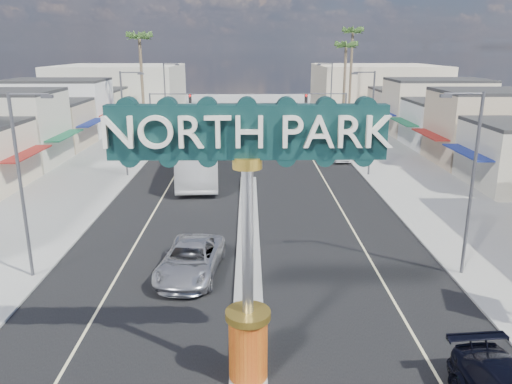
{
  "coord_description": "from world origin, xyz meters",
  "views": [
    {
      "loc": [
        0.05,
        -12.54,
        10.89
      ],
      "look_at": [
        0.38,
        10.16,
        4.3
      ],
      "focal_mm": 35.0,
      "sensor_mm": 36.0,
      "label": 1
    }
  ],
  "objects_px": {
    "traffic_signal_right": "(330,108)",
    "streetlight_r_near": "(470,176)",
    "streetlight_l_mid": "(125,119)",
    "city_bus": "(199,156)",
    "streetlight_r_mid": "(370,118)",
    "streetlight_r_far": "(330,95)",
    "traffic_signal_left": "(167,109)",
    "palm_left_far": "(140,42)",
    "streetlight_l_near": "(23,178)",
    "car_parked_right": "(338,153)",
    "streetlight_l_far": "(166,95)",
    "car_parked_left": "(187,165)",
    "palm_right_far": "(353,37)",
    "gateway_sign": "(247,215)",
    "palm_right_mid": "(346,50)",
    "suv_left": "(191,260)"
  },
  "relations": [
    {
      "from": "traffic_signal_right",
      "to": "streetlight_r_near",
      "type": "relative_size",
      "value": 0.67
    },
    {
      "from": "streetlight_l_mid",
      "to": "city_bus",
      "type": "distance_m",
      "value": 6.96
    },
    {
      "from": "streetlight_r_mid",
      "to": "streetlight_r_far",
      "type": "distance_m",
      "value": 22.0
    },
    {
      "from": "traffic_signal_left",
      "to": "palm_left_far",
      "type": "xyz_separation_m",
      "value": [
        -3.82,
        6.01,
        7.22
      ]
    },
    {
      "from": "streetlight_l_near",
      "to": "car_parked_right",
      "type": "relative_size",
      "value": 2.1
    },
    {
      "from": "car_parked_right",
      "to": "city_bus",
      "type": "bearing_deg",
      "value": -157.85
    },
    {
      "from": "streetlight_l_far",
      "to": "streetlight_r_mid",
      "type": "bearing_deg",
      "value": -46.52
    },
    {
      "from": "streetlight_r_far",
      "to": "car_parked_left",
      "type": "bearing_deg",
      "value": -127.75
    },
    {
      "from": "traffic_signal_left",
      "to": "palm_left_far",
      "type": "distance_m",
      "value": 10.14
    },
    {
      "from": "streetlight_r_far",
      "to": "palm_right_far",
      "type": "relative_size",
      "value": 0.64
    },
    {
      "from": "streetlight_l_near",
      "to": "palm_left_far",
      "type": "xyz_separation_m",
      "value": [
        -2.57,
        40.0,
        6.43
      ]
    },
    {
      "from": "gateway_sign",
      "to": "traffic_signal_right",
      "type": "height_order",
      "value": "gateway_sign"
    },
    {
      "from": "streetlight_l_far",
      "to": "streetlight_l_near",
      "type": "bearing_deg",
      "value": -90.0
    },
    {
      "from": "streetlight_l_mid",
      "to": "streetlight_r_mid",
      "type": "distance_m",
      "value": 20.87
    },
    {
      "from": "gateway_sign",
      "to": "streetlight_r_near",
      "type": "height_order",
      "value": "gateway_sign"
    },
    {
      "from": "traffic_signal_left",
      "to": "streetlight_l_far",
      "type": "height_order",
      "value": "streetlight_l_far"
    },
    {
      "from": "streetlight_l_far",
      "to": "streetlight_r_far",
      "type": "height_order",
      "value": "same"
    },
    {
      "from": "palm_right_mid",
      "to": "car_parked_right",
      "type": "bearing_deg",
      "value": -101.44
    },
    {
      "from": "traffic_signal_left",
      "to": "streetlight_l_far",
      "type": "distance_m",
      "value": 8.14
    },
    {
      "from": "streetlight_l_mid",
      "to": "streetlight_r_near",
      "type": "relative_size",
      "value": 1.0
    },
    {
      "from": "streetlight_l_far",
      "to": "streetlight_r_near",
      "type": "xyz_separation_m",
      "value": [
        20.87,
        -42.0,
        0.0
      ]
    },
    {
      "from": "car_parked_left",
      "to": "streetlight_r_mid",
      "type": "bearing_deg",
      "value": -5.5
    },
    {
      "from": "palm_right_mid",
      "to": "city_bus",
      "type": "height_order",
      "value": "palm_right_mid"
    },
    {
      "from": "traffic_signal_right",
      "to": "palm_left_far",
      "type": "bearing_deg",
      "value": 164.85
    },
    {
      "from": "streetlight_l_mid",
      "to": "palm_right_mid",
      "type": "bearing_deg",
      "value": 47.97
    },
    {
      "from": "car_parked_right",
      "to": "streetlight_r_near",
      "type": "bearing_deg",
      "value": -91.53
    },
    {
      "from": "streetlight_l_far",
      "to": "streetlight_r_near",
      "type": "bearing_deg",
      "value": -63.58
    },
    {
      "from": "city_bus",
      "to": "streetlight_l_mid",
      "type": "bearing_deg",
      "value": 172.1
    },
    {
      "from": "gateway_sign",
      "to": "streetlight_l_mid",
      "type": "relative_size",
      "value": 1.02
    },
    {
      "from": "suv_left",
      "to": "gateway_sign",
      "type": "bearing_deg",
      "value": -64.54
    },
    {
      "from": "streetlight_r_far",
      "to": "city_bus",
      "type": "relative_size",
      "value": 0.66
    },
    {
      "from": "streetlight_l_near",
      "to": "city_bus",
      "type": "height_order",
      "value": "streetlight_l_near"
    },
    {
      "from": "gateway_sign",
      "to": "palm_left_far",
      "type": "bearing_deg",
      "value": 105.15
    },
    {
      "from": "streetlight_l_near",
      "to": "palm_right_mid",
      "type": "distance_m",
      "value": 51.92
    },
    {
      "from": "palm_left_far",
      "to": "suv_left",
      "type": "xyz_separation_m",
      "value": [
        10.15,
        -39.8,
        -10.68
      ]
    },
    {
      "from": "city_bus",
      "to": "palm_right_far",
      "type": "bearing_deg",
      "value": 55.71
    },
    {
      "from": "streetlight_l_near",
      "to": "city_bus",
      "type": "relative_size",
      "value": 0.66
    },
    {
      "from": "traffic_signal_left",
      "to": "streetlight_l_near",
      "type": "height_order",
      "value": "streetlight_l_near"
    },
    {
      "from": "gateway_sign",
      "to": "palm_right_far",
      "type": "distance_m",
      "value": 62.2
    },
    {
      "from": "streetlight_r_far",
      "to": "suv_left",
      "type": "relative_size",
      "value": 1.53
    },
    {
      "from": "traffic_signal_left",
      "to": "streetlight_l_mid",
      "type": "height_order",
      "value": "streetlight_l_mid"
    },
    {
      "from": "gateway_sign",
      "to": "streetlight_r_near",
      "type": "distance_m",
      "value": 13.19
    },
    {
      "from": "gateway_sign",
      "to": "city_bus",
      "type": "relative_size",
      "value": 0.67
    },
    {
      "from": "streetlight_r_mid",
      "to": "traffic_signal_left",
      "type": "bearing_deg",
      "value": 144.5
    },
    {
      "from": "streetlight_l_near",
      "to": "streetlight_r_near",
      "type": "distance_m",
      "value": 20.87
    },
    {
      "from": "palm_right_far",
      "to": "streetlight_l_mid",
      "type": "bearing_deg",
      "value": -128.48
    },
    {
      "from": "streetlight_r_mid",
      "to": "car_parked_left",
      "type": "height_order",
      "value": "streetlight_r_mid"
    },
    {
      "from": "traffic_signal_left",
      "to": "car_parked_right",
      "type": "relative_size",
      "value": 1.4
    },
    {
      "from": "traffic_signal_right",
      "to": "car_parked_right",
      "type": "distance_m",
      "value": 8.54
    },
    {
      "from": "suv_left",
      "to": "city_bus",
      "type": "height_order",
      "value": "city_bus"
    }
  ]
}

